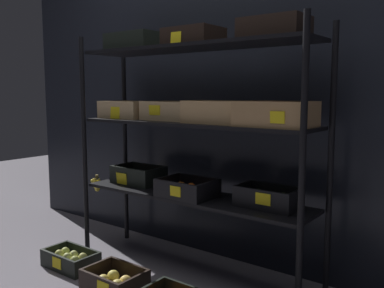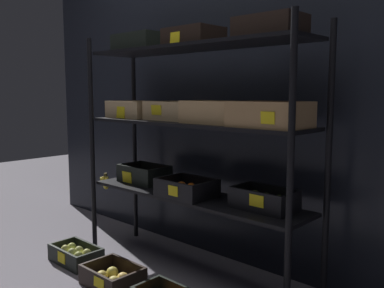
% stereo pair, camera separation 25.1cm
% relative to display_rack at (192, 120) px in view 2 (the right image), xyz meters
% --- Properties ---
extents(ground_plane, '(10.00, 10.00, 0.00)m').
position_rel_display_rack_xyz_m(ground_plane, '(0.00, -0.01, -0.94)').
color(ground_plane, slate).
extents(storefront_wall, '(3.94, 0.12, 2.77)m').
position_rel_display_rack_xyz_m(storefront_wall, '(0.00, 0.38, 0.44)').
color(storefront_wall, black).
rests_on(storefront_wall, ground_plane).
extents(display_rack, '(1.67, 0.41, 1.49)m').
position_rel_display_rack_xyz_m(display_rack, '(0.00, 0.00, 0.00)').
color(display_rack, black).
rests_on(display_rack, ground_plane).
extents(crate_ground_pear, '(0.35, 0.21, 0.11)m').
position_rel_display_rack_xyz_m(crate_ground_pear, '(-0.66, -0.42, -0.89)').
color(crate_ground_pear, black).
rests_on(crate_ground_pear, ground_plane).
extents(crate_ground_apple_gold, '(0.33, 0.25, 0.12)m').
position_rel_display_rack_xyz_m(crate_ground_apple_gold, '(-0.21, -0.45, -0.90)').
color(crate_ground_apple_gold, black).
rests_on(crate_ground_apple_gold, ground_plane).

